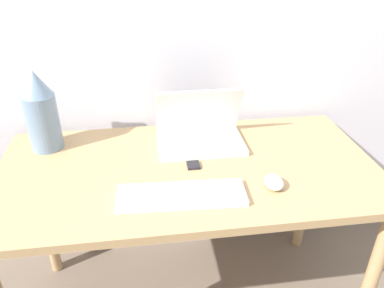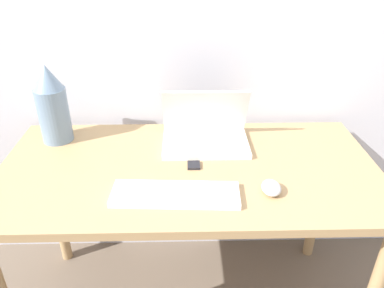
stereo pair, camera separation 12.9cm
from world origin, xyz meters
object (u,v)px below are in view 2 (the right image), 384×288
Objects in this scene: laptop at (205,132)px; mp3_player at (194,165)px; keyboard at (175,194)px; vase at (52,105)px; mouse at (271,188)px.

laptop reaches higher than mp3_player.
laptop is 0.81× the size of keyboard.
mouse is at bearing -25.37° from vase.
laptop is 0.37m from keyboard.
laptop is 3.93× the size of mouse.
keyboard is 4.87× the size of mouse.
mouse is at bearing -59.49° from laptop.
laptop is 1.07× the size of vase.
laptop reaches higher than mouse.
laptop is at bearing -4.08° from vase.
mp3_player is at bearing 146.89° from mouse.
mp3_player is (0.06, 0.18, -0.01)m from keyboard.
vase is (-0.79, 0.38, 0.14)m from mouse.
mouse is at bearing 3.12° from keyboard.
keyboard is 1.32× the size of vase.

